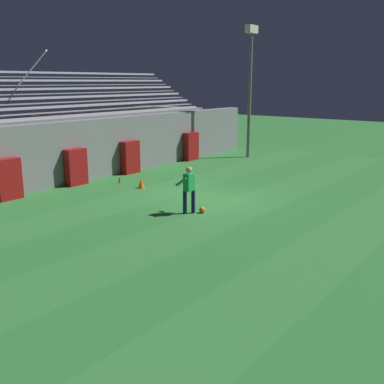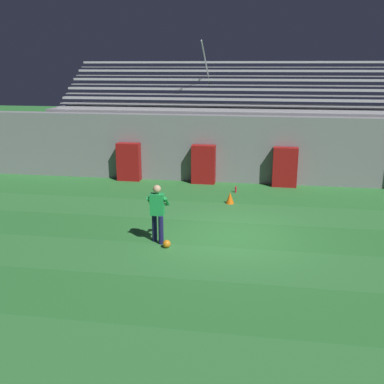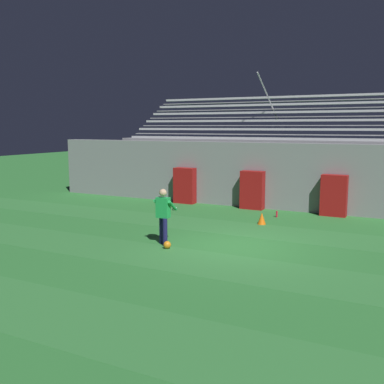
% 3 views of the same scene
% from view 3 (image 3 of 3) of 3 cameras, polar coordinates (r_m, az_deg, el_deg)
% --- Properties ---
extents(ground_plane, '(80.00, 80.00, 0.00)m').
position_cam_3_polar(ground_plane, '(13.27, 5.88, -6.91)').
color(ground_plane, '#2D7533').
extents(turf_stripe_near, '(28.00, 2.05, 0.01)m').
position_cam_3_polar(turf_stripe_near, '(8.27, -9.94, -16.61)').
color(turf_stripe_near, '#337A38').
rests_on(turf_stripe_near, ground).
extents(turf_stripe_mid, '(28.00, 2.05, 0.01)m').
position_cam_3_polar(turf_stripe_mid, '(11.58, 2.44, -9.13)').
color(turf_stripe_mid, '#337A38').
rests_on(turf_stripe_mid, ground).
extents(turf_stripe_far, '(28.00, 2.05, 0.01)m').
position_cam_3_polar(turf_stripe_far, '(15.27, 8.86, -4.92)').
color(turf_stripe_far, '#337A38').
rests_on(turf_stripe_far, ground).
extents(back_wall, '(24.00, 0.60, 2.80)m').
position_cam_3_polar(back_wall, '(19.13, 12.98, 1.88)').
color(back_wall, gray).
rests_on(back_wall, ground).
extents(padding_pillar_gate_left, '(0.99, 0.44, 1.62)m').
position_cam_3_polar(padding_pillar_gate_left, '(19.15, 7.67, 0.24)').
color(padding_pillar_gate_left, maroon).
rests_on(padding_pillar_gate_left, ground).
extents(padding_pillar_gate_right, '(0.99, 0.44, 1.62)m').
position_cam_3_polar(padding_pillar_gate_right, '(18.34, 17.58, -0.43)').
color(padding_pillar_gate_right, maroon).
rests_on(padding_pillar_gate_right, ground).
extents(padding_pillar_far_left, '(0.99, 0.44, 1.62)m').
position_cam_3_polar(padding_pillar_far_left, '(20.44, -0.93, 0.82)').
color(padding_pillar_far_left, maroon).
rests_on(padding_pillar_far_left, ground).
extents(bleacher_stand, '(18.00, 4.75, 5.83)m').
position_cam_3_polar(bleacher_stand, '(21.73, 14.72, 2.86)').
color(bleacher_stand, gray).
rests_on(bleacher_stand, ground).
extents(goalkeeper, '(0.59, 0.57, 1.67)m').
position_cam_3_polar(goalkeeper, '(13.24, -3.65, -2.67)').
color(goalkeeper, '#19194C').
rests_on(goalkeeper, ground).
extents(soccer_ball, '(0.22, 0.22, 0.22)m').
position_cam_3_polar(soccer_ball, '(12.97, -3.17, -6.72)').
color(soccer_ball, orange).
rests_on(soccer_ball, ground).
extents(traffic_cone, '(0.30, 0.30, 0.42)m').
position_cam_3_polar(traffic_cone, '(16.28, 8.85, -3.35)').
color(traffic_cone, orange).
rests_on(traffic_cone, ground).
extents(water_bottle, '(0.07, 0.07, 0.24)m').
position_cam_3_polar(water_bottle, '(17.68, 10.71, -2.77)').
color(water_bottle, red).
rests_on(water_bottle, ground).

